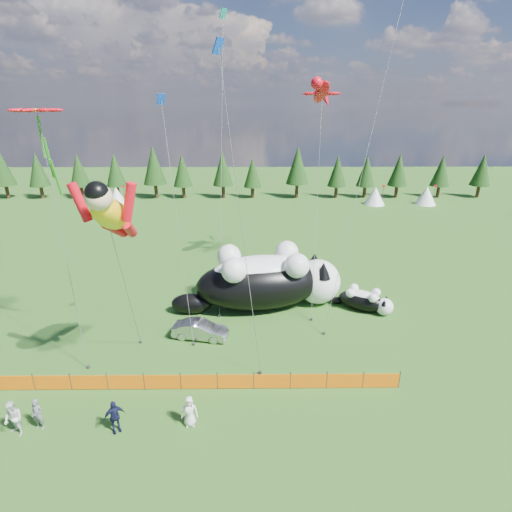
# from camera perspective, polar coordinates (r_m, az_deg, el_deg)

# --- Properties ---
(ground) EXTENTS (160.00, 160.00, 0.00)m
(ground) POSITION_cam_1_polar(r_m,az_deg,el_deg) (25.77, -7.23, -14.10)
(ground) COLOR #0E3609
(ground) RESTS_ON ground
(safety_fence) EXTENTS (22.06, 0.06, 1.10)m
(safety_fence) POSITION_cam_1_polar(r_m,az_deg,el_deg) (23.08, -8.14, -17.34)
(safety_fence) COLOR #262626
(safety_fence) RESTS_ON ground
(tree_line) EXTENTS (90.00, 4.00, 8.00)m
(tree_line) POSITION_cam_1_polar(r_m,az_deg,el_deg) (66.88, -3.13, 11.65)
(tree_line) COLOR black
(tree_line) RESTS_ON ground
(festival_tents) EXTENTS (50.00, 3.20, 2.80)m
(festival_tents) POSITION_cam_1_polar(r_m,az_deg,el_deg) (62.90, 6.90, 8.53)
(festival_tents) COLOR white
(festival_tents) RESTS_ON ground
(cat_large) EXTENTS (13.02, 6.21, 4.72)m
(cat_large) POSITION_cam_1_polar(r_m,az_deg,el_deg) (30.34, 1.68, -3.37)
(cat_large) COLOR black
(cat_large) RESTS_ON ground
(cat_small) EXTENTS (4.43, 3.22, 1.74)m
(cat_small) POSITION_cam_1_polar(r_m,az_deg,el_deg) (31.45, 15.28, -6.10)
(cat_small) COLOR black
(cat_small) RESTS_ON ground
(car) EXTENTS (3.87, 1.94, 1.22)m
(car) POSITION_cam_1_polar(r_m,az_deg,el_deg) (27.30, -7.97, -10.42)
(car) COLOR #ABABAF
(car) RESTS_ON ground
(spectator_a) EXTENTS (0.67, 0.51, 1.66)m
(spectator_a) POSITION_cam_1_polar(r_m,az_deg,el_deg) (23.02, -28.76, -19.22)
(spectator_a) COLOR slate
(spectator_a) RESTS_ON ground
(spectator_b) EXTENTS (1.05, 0.92, 1.87)m
(spectator_b) POSITION_cam_1_polar(r_m,az_deg,el_deg) (23.12, -31.37, -19.27)
(spectator_b) COLOR silver
(spectator_b) RESTS_ON ground
(spectator_c) EXTENTS (1.14, 0.99, 1.74)m
(spectator_c) POSITION_cam_1_polar(r_m,az_deg,el_deg) (21.42, -19.57, -20.81)
(spectator_c) COLOR #141738
(spectator_c) RESTS_ON ground
(spectator_e) EXTENTS (0.86, 0.61, 1.65)m
(spectator_e) POSITION_cam_1_polar(r_m,az_deg,el_deg) (20.92, -9.49, -21.04)
(spectator_e) COLOR silver
(spectator_e) RESTS_ON ground
(superhero_kite) EXTENTS (4.60, 6.50, 12.28)m
(superhero_kite) POSITION_cam_1_polar(r_m,az_deg,el_deg) (20.39, -20.01, 5.67)
(superhero_kite) COLOR yellow
(superhero_kite) RESTS_ON ground
(gecko_kite) EXTENTS (2.96, 11.85, 17.81)m
(gecko_kite) POSITION_cam_1_polar(r_m,az_deg,el_deg) (34.64, 9.34, 22.07)
(gecko_kite) COLOR red
(gecko_kite) RESTS_ON ground
(flower_kite) EXTENTS (3.01, 3.22, 14.61)m
(flower_kite) POSITION_cam_1_polar(r_m,az_deg,el_deg) (24.11, -28.78, 17.38)
(flower_kite) COLOR red
(flower_kite) RESTS_ON ground
(diamond_kite_a) EXTENTS (2.15, 4.03, 15.77)m
(diamond_kite_a) POSITION_cam_1_polar(r_m,az_deg,el_deg) (26.24, -13.11, 18.87)
(diamond_kite_a) COLOR blue
(diamond_kite_a) RESTS_ON ground
(diamond_kite_b) EXTENTS (5.83, 8.00, 23.49)m
(diamond_kite_b) POSITION_cam_1_polar(r_m,az_deg,el_deg) (32.46, 19.84, 29.62)
(diamond_kite_b) COLOR #0C9288
(diamond_kite_b) RESTS_ON ground
(diamond_kite_c) EXTENTS (2.28, 0.93, 17.75)m
(diamond_kite_c) POSITION_cam_1_polar(r_m,az_deg,el_deg) (19.37, -4.93, 24.66)
(diamond_kite_c) COLOR blue
(diamond_kite_c) RESTS_ON ground
(diamond_kite_d) EXTENTS (0.83, 7.90, 22.05)m
(diamond_kite_d) POSITION_cam_1_polar(r_m,az_deg,el_deg) (33.22, -4.75, 28.95)
(diamond_kite_d) COLOR #0C9288
(diamond_kite_d) RESTS_ON ground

